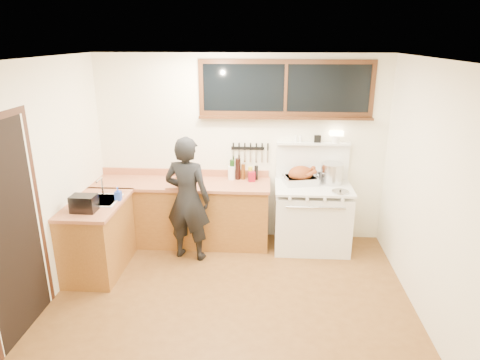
# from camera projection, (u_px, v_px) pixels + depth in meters

# --- Properties ---
(ground_plane) EXTENTS (4.00, 3.50, 0.02)m
(ground_plane) POSITION_uv_depth(u_px,v_px,m) (231.00, 303.00, 4.74)
(ground_plane) COLOR brown
(room_shell) EXTENTS (4.10, 3.60, 2.65)m
(room_shell) POSITION_uv_depth(u_px,v_px,m) (229.00, 159.00, 4.21)
(room_shell) COLOR white
(room_shell) RESTS_ON ground
(counter_back) EXTENTS (2.44, 0.64, 1.00)m
(counter_back) POSITION_uv_depth(u_px,v_px,m) (183.00, 212.00, 6.01)
(counter_back) COLOR brown
(counter_back) RESTS_ON ground
(counter_left) EXTENTS (0.64, 1.09, 0.90)m
(counter_left) POSITION_uv_depth(u_px,v_px,m) (98.00, 236.00, 5.29)
(counter_left) COLOR brown
(counter_left) RESTS_ON ground
(sink_unit) EXTENTS (0.50, 0.45, 0.37)m
(sink_unit) POSITION_uv_depth(u_px,v_px,m) (98.00, 204.00, 5.23)
(sink_unit) COLOR white
(sink_unit) RESTS_ON counter_left
(vintage_stove) EXTENTS (1.02, 0.74, 1.59)m
(vintage_stove) POSITION_uv_depth(u_px,v_px,m) (312.00, 216.00, 5.86)
(vintage_stove) COLOR white
(vintage_stove) RESTS_ON ground
(back_window) EXTENTS (2.32, 0.13, 0.77)m
(back_window) POSITION_uv_depth(u_px,v_px,m) (286.00, 95.00, 5.67)
(back_window) COLOR black
(back_window) RESTS_ON room_shell
(left_doorway) EXTENTS (0.02, 1.04, 2.17)m
(left_doorway) POSITION_uv_depth(u_px,v_px,m) (13.00, 230.00, 3.99)
(left_doorway) COLOR black
(left_doorway) RESTS_ON ground
(knife_strip) EXTENTS (0.52, 0.03, 0.28)m
(knife_strip) POSITION_uv_depth(u_px,v_px,m) (249.00, 149.00, 5.95)
(knife_strip) COLOR black
(knife_strip) RESTS_ON room_shell
(man) EXTENTS (0.67, 0.51, 1.64)m
(man) POSITION_uv_depth(u_px,v_px,m) (188.00, 199.00, 5.47)
(man) COLOR black
(man) RESTS_ON ground
(soap_bottle) EXTENTS (0.08, 0.08, 0.17)m
(soap_bottle) POSITION_uv_depth(u_px,v_px,m) (118.00, 194.00, 5.20)
(soap_bottle) COLOR blue
(soap_bottle) RESTS_ON counter_left
(toaster) EXTENTS (0.28, 0.20, 0.19)m
(toaster) POSITION_uv_depth(u_px,v_px,m) (84.00, 203.00, 4.86)
(toaster) COLOR black
(toaster) RESTS_ON counter_left
(cutting_board) EXTENTS (0.41, 0.33, 0.14)m
(cutting_board) POSITION_uv_depth(u_px,v_px,m) (181.00, 182.00, 5.70)
(cutting_board) COLOR #B56A47
(cutting_board) RESTS_ON counter_back
(roast_turkey) EXTENTS (0.49, 0.41, 0.25)m
(roast_turkey) POSITION_uv_depth(u_px,v_px,m) (301.00, 176.00, 5.78)
(roast_turkey) COLOR silver
(roast_turkey) RESTS_ON vintage_stove
(stockpot) EXTENTS (0.32, 0.32, 0.28)m
(stockpot) POSITION_uv_depth(u_px,v_px,m) (332.00, 173.00, 5.78)
(stockpot) COLOR silver
(stockpot) RESTS_ON vintage_stove
(saucepan) EXTENTS (0.20, 0.30, 0.13)m
(saucepan) POSITION_uv_depth(u_px,v_px,m) (322.00, 175.00, 5.96)
(saucepan) COLOR silver
(saucepan) RESTS_ON vintage_stove
(pot_lid) EXTENTS (0.29, 0.29, 0.04)m
(pot_lid) POSITION_uv_depth(u_px,v_px,m) (340.00, 192.00, 5.47)
(pot_lid) COLOR silver
(pot_lid) RESTS_ON vintage_stove
(coffee_tin) EXTENTS (0.10, 0.09, 0.14)m
(coffee_tin) POSITION_uv_depth(u_px,v_px,m) (252.00, 177.00, 5.87)
(coffee_tin) COLOR maroon
(coffee_tin) RESTS_ON counter_back
(pitcher) EXTENTS (0.12, 0.12, 0.19)m
(pitcher) POSITION_uv_depth(u_px,v_px,m) (231.00, 173.00, 5.96)
(pitcher) COLOR white
(pitcher) RESTS_ON counter_back
(bottle_cluster) EXTENTS (0.39, 0.07, 0.30)m
(bottle_cluster) POSITION_uv_depth(u_px,v_px,m) (241.00, 171.00, 5.95)
(bottle_cluster) COLOR black
(bottle_cluster) RESTS_ON counter_back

